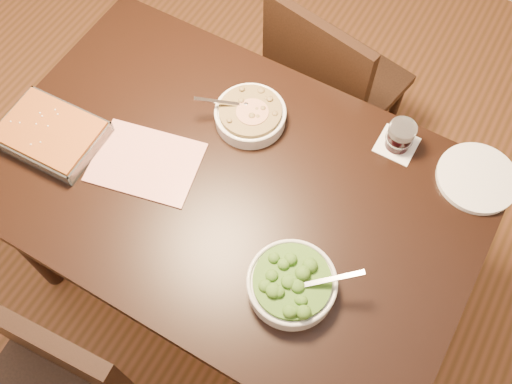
% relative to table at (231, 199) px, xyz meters
% --- Properties ---
extents(ground, '(4.00, 4.00, 0.00)m').
position_rel_table_xyz_m(ground, '(0.00, 0.00, -0.65)').
color(ground, '#492D15').
rests_on(ground, ground).
extents(table, '(1.40, 0.90, 0.75)m').
position_rel_table_xyz_m(table, '(0.00, 0.00, 0.00)').
color(table, black).
rests_on(table, ground).
extents(magazine_a, '(0.34, 0.28, 0.01)m').
position_rel_table_xyz_m(magazine_a, '(-0.24, -0.06, 0.10)').
color(magazine_a, '#BA3536').
rests_on(magazine_a, table).
extents(coaster, '(0.11, 0.11, 0.00)m').
position_rel_table_xyz_m(coaster, '(0.36, 0.35, 0.10)').
color(coaster, white).
rests_on(coaster, table).
extents(stew_bowl, '(0.22, 0.21, 0.08)m').
position_rel_table_xyz_m(stew_bowl, '(-0.06, 0.21, 0.12)').
color(stew_bowl, silver).
rests_on(stew_bowl, table).
extents(broccoli_bowl, '(0.24, 0.23, 0.09)m').
position_rel_table_xyz_m(broccoli_bowl, '(0.30, -0.18, 0.13)').
color(broccoli_bowl, silver).
rests_on(broccoli_bowl, table).
extents(baking_dish, '(0.30, 0.22, 0.05)m').
position_rel_table_xyz_m(baking_dish, '(-0.53, -0.13, 0.12)').
color(baking_dish, silver).
rests_on(baking_dish, table).
extents(wine_tumbler, '(0.08, 0.08, 0.09)m').
position_rel_table_xyz_m(wine_tumbler, '(0.36, 0.35, 0.14)').
color(wine_tumbler, black).
rests_on(wine_tumbler, coaster).
extents(dinner_plate, '(0.23, 0.23, 0.02)m').
position_rel_table_xyz_m(dinner_plate, '(0.60, 0.36, 0.10)').
color(dinner_plate, white).
rests_on(dinner_plate, table).
extents(chair_far, '(0.49, 0.49, 0.89)m').
position_rel_table_xyz_m(chair_far, '(0.02, 0.65, -0.16)').
color(chair_far, black).
rests_on(chair_far, ground).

